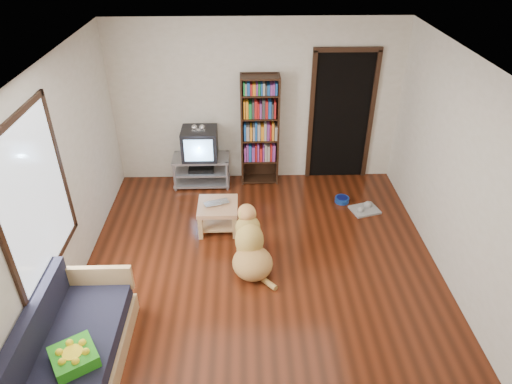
{
  "coord_description": "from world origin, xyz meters",
  "views": [
    {
      "loc": [
        -0.19,
        -4.27,
        3.9
      ],
      "look_at": [
        -0.06,
        0.52,
        0.9
      ],
      "focal_mm": 32.0,
      "sensor_mm": 36.0,
      "label": 1
    }
  ],
  "objects_px": {
    "crt_tv": "(200,143)",
    "sofa": "(71,358)",
    "laptop": "(217,205)",
    "grey_rag": "(365,210)",
    "bookshelf": "(260,125)",
    "coffee_table": "(218,212)",
    "dog": "(250,247)",
    "tv_stand": "(202,170)",
    "green_cushion": "(74,357)",
    "dog_bowl": "(342,200)"
  },
  "relations": [
    {
      "from": "dog_bowl",
      "to": "bookshelf",
      "type": "height_order",
      "value": "bookshelf"
    },
    {
      "from": "tv_stand",
      "to": "coffee_table",
      "type": "relative_size",
      "value": 1.64
    },
    {
      "from": "grey_rag",
      "to": "crt_tv",
      "type": "bearing_deg",
      "value": 160.57
    },
    {
      "from": "crt_tv",
      "to": "sofa",
      "type": "height_order",
      "value": "crt_tv"
    },
    {
      "from": "grey_rag",
      "to": "tv_stand",
      "type": "xyz_separation_m",
      "value": [
        -2.51,
        0.86,
        0.25
      ]
    },
    {
      "from": "crt_tv",
      "to": "dog",
      "type": "height_order",
      "value": "crt_tv"
    },
    {
      "from": "green_cushion",
      "to": "coffee_table",
      "type": "height_order",
      "value": "green_cushion"
    },
    {
      "from": "laptop",
      "to": "bookshelf",
      "type": "bearing_deg",
      "value": 45.8
    },
    {
      "from": "bookshelf",
      "to": "dog",
      "type": "height_order",
      "value": "bookshelf"
    },
    {
      "from": "tv_stand",
      "to": "crt_tv",
      "type": "height_order",
      "value": "crt_tv"
    },
    {
      "from": "crt_tv",
      "to": "tv_stand",
      "type": "bearing_deg",
      "value": -90.0
    },
    {
      "from": "bookshelf",
      "to": "dog",
      "type": "distance_m",
      "value": 2.27
    },
    {
      "from": "coffee_table",
      "to": "dog",
      "type": "xyz_separation_m",
      "value": [
        0.44,
        -0.82,
        0.02
      ]
    },
    {
      "from": "laptop",
      "to": "grey_rag",
      "type": "height_order",
      "value": "laptop"
    },
    {
      "from": "sofa",
      "to": "coffee_table",
      "type": "xyz_separation_m",
      "value": [
        1.29,
        2.39,
        0.02
      ]
    },
    {
      "from": "crt_tv",
      "to": "dog",
      "type": "relative_size",
      "value": 0.62
    },
    {
      "from": "laptop",
      "to": "sofa",
      "type": "bearing_deg",
      "value": -138.15
    },
    {
      "from": "crt_tv",
      "to": "bookshelf",
      "type": "bearing_deg",
      "value": 4.32
    },
    {
      "from": "dog_bowl",
      "to": "bookshelf",
      "type": "bearing_deg",
      "value": 150.71
    },
    {
      "from": "green_cushion",
      "to": "dog_bowl",
      "type": "xyz_separation_m",
      "value": [
        3.06,
        3.19,
        -0.44
      ]
    },
    {
      "from": "laptop",
      "to": "coffee_table",
      "type": "xyz_separation_m",
      "value": [
        0.0,
        0.03,
        -0.13
      ]
    },
    {
      "from": "grey_rag",
      "to": "coffee_table",
      "type": "bearing_deg",
      "value": -170.24
    },
    {
      "from": "sofa",
      "to": "coffee_table",
      "type": "height_order",
      "value": "sofa"
    },
    {
      "from": "crt_tv",
      "to": "sofa",
      "type": "bearing_deg",
      "value": -104.93
    },
    {
      "from": "green_cushion",
      "to": "tv_stand",
      "type": "distance_m",
      "value": 3.9
    },
    {
      "from": "crt_tv",
      "to": "dog_bowl",
      "type": "bearing_deg",
      "value": -16.04
    },
    {
      "from": "grey_rag",
      "to": "bookshelf",
      "type": "height_order",
      "value": "bookshelf"
    },
    {
      "from": "crt_tv",
      "to": "dog",
      "type": "xyz_separation_m",
      "value": [
        0.76,
        -2.08,
        -0.45
      ]
    },
    {
      "from": "dog_bowl",
      "to": "sofa",
      "type": "relative_size",
      "value": 0.12
    },
    {
      "from": "green_cushion",
      "to": "crt_tv",
      "type": "distance_m",
      "value": 3.92
    },
    {
      "from": "laptop",
      "to": "coffee_table",
      "type": "bearing_deg",
      "value": 70.59
    },
    {
      "from": "tv_stand",
      "to": "dog",
      "type": "distance_m",
      "value": 2.19
    },
    {
      "from": "grey_rag",
      "to": "dog",
      "type": "height_order",
      "value": "dog"
    },
    {
      "from": "green_cushion",
      "to": "bookshelf",
      "type": "relative_size",
      "value": 0.21
    },
    {
      "from": "bookshelf",
      "to": "sofa",
      "type": "xyz_separation_m",
      "value": [
        -1.92,
        -3.72,
        -0.74
      ]
    },
    {
      "from": "laptop",
      "to": "tv_stand",
      "type": "xyz_separation_m",
      "value": [
        -0.32,
        1.27,
        -0.14
      ]
    },
    {
      "from": "dog",
      "to": "tv_stand",
      "type": "bearing_deg",
      "value": 110.3
    },
    {
      "from": "bookshelf",
      "to": "tv_stand",
      "type": "bearing_deg",
      "value": -174.37
    },
    {
      "from": "tv_stand",
      "to": "green_cushion",
      "type": "bearing_deg",
      "value": -102.61
    },
    {
      "from": "crt_tv",
      "to": "sofa",
      "type": "distance_m",
      "value": 3.81
    },
    {
      "from": "green_cushion",
      "to": "dog",
      "type": "height_order",
      "value": "dog"
    },
    {
      "from": "dog_bowl",
      "to": "tv_stand",
      "type": "relative_size",
      "value": 0.24
    },
    {
      "from": "laptop",
      "to": "sofa",
      "type": "xyz_separation_m",
      "value": [
        -1.29,
        -2.36,
        -0.15
      ]
    },
    {
      "from": "crt_tv",
      "to": "sofa",
      "type": "relative_size",
      "value": 0.32
    },
    {
      "from": "dog_bowl",
      "to": "dog",
      "type": "distance_m",
      "value": 2.06
    },
    {
      "from": "grey_rag",
      "to": "sofa",
      "type": "xyz_separation_m",
      "value": [
        -3.48,
        -2.77,
        0.25
      ]
    },
    {
      "from": "tv_stand",
      "to": "sofa",
      "type": "bearing_deg",
      "value": -105.02
    },
    {
      "from": "crt_tv",
      "to": "bookshelf",
      "type": "distance_m",
      "value": 0.99
    },
    {
      "from": "bookshelf",
      "to": "dog",
      "type": "xyz_separation_m",
      "value": [
        -0.19,
        -2.15,
        -0.7
      ]
    },
    {
      "from": "crt_tv",
      "to": "coffee_table",
      "type": "bearing_deg",
      "value": -75.77
    }
  ]
}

